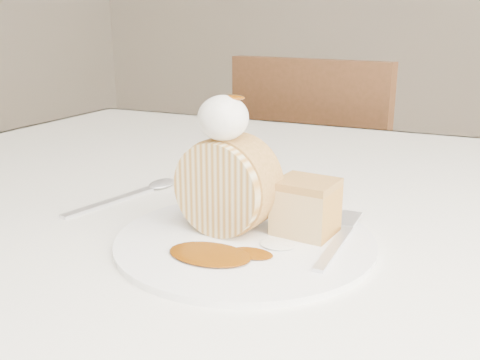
% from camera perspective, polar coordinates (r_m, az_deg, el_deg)
% --- Properties ---
extents(table, '(1.40, 0.90, 0.75)m').
position_cam_1_polar(table, '(0.72, 9.30, -8.15)').
color(table, white).
rests_on(table, ground).
extents(chair_far, '(0.48, 0.48, 0.88)m').
position_cam_1_polar(chair_far, '(1.46, 8.67, -2.00)').
color(chair_far, brown).
rests_on(chair_far, ground).
extents(plate, '(0.28, 0.28, 0.01)m').
position_cam_1_polar(plate, '(0.53, 0.53, -6.45)').
color(plate, white).
rests_on(plate, table).
extents(roulade_slice, '(0.10, 0.06, 0.09)m').
position_cam_1_polar(roulade_slice, '(0.53, -1.35, -0.57)').
color(roulade_slice, beige).
rests_on(roulade_slice, plate).
extents(cake_chunk, '(0.06, 0.06, 0.05)m').
position_cam_1_polar(cake_chunk, '(0.53, 7.03, -3.21)').
color(cake_chunk, '#B57E44').
rests_on(cake_chunk, plate).
extents(whipped_cream, '(0.05, 0.05, 0.04)m').
position_cam_1_polar(whipped_cream, '(0.51, -1.81, 6.63)').
color(whipped_cream, white).
rests_on(whipped_cream, roulade_slice).
extents(caramel_drizzle, '(0.02, 0.02, 0.01)m').
position_cam_1_polar(caramel_drizzle, '(0.51, -0.84, 9.39)').
color(caramel_drizzle, '#642F04').
rests_on(caramel_drizzle, whipped_cream).
extents(caramel_pool, '(0.08, 0.06, 0.00)m').
position_cam_1_polar(caramel_pool, '(0.49, -3.26, -7.88)').
color(caramel_pool, '#642F04').
rests_on(caramel_pool, plate).
extents(fork, '(0.02, 0.15, 0.00)m').
position_cam_1_polar(fork, '(0.51, 10.03, -7.10)').
color(fork, silver).
rests_on(fork, plate).
extents(spoon, '(0.06, 0.17, 0.00)m').
position_cam_1_polar(spoon, '(0.66, -13.70, -2.30)').
color(spoon, silver).
rests_on(spoon, table).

